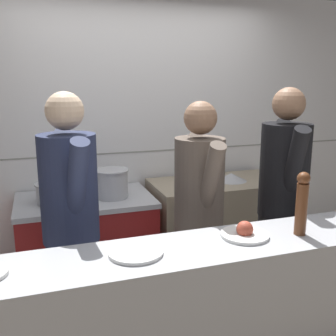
% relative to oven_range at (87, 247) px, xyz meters
% --- Properties ---
extents(wall_back_tiled, '(8.00, 0.06, 2.60)m').
position_rel_oven_range_xyz_m(wall_back_tiled, '(0.57, 0.40, 0.87)').
color(wall_back_tiled, white).
rests_on(wall_back_tiled, ground_plane).
extents(oven_range, '(1.10, 0.71, 0.86)m').
position_rel_oven_range_xyz_m(oven_range, '(0.00, 0.00, 0.00)').
color(oven_range, maroon).
rests_on(oven_range, ground_plane).
extents(prep_counter, '(1.23, 0.65, 0.90)m').
position_rel_oven_range_xyz_m(prep_counter, '(1.22, -0.00, 0.02)').
color(prep_counter, gray).
rests_on(prep_counter, ground_plane).
extents(pass_counter, '(3.26, 0.45, 0.96)m').
position_rel_oven_range_xyz_m(pass_counter, '(0.65, -1.39, 0.05)').
color(pass_counter, '#B7BABF').
rests_on(pass_counter, ground_plane).
extents(stock_pot, '(0.31, 0.31, 0.16)m').
position_rel_oven_range_xyz_m(stock_pot, '(-0.23, -0.05, 0.52)').
color(stock_pot, '#B7BABF').
rests_on(stock_pot, oven_range).
extents(sauce_pot, '(0.28, 0.28, 0.23)m').
position_rel_oven_range_xyz_m(sauce_pot, '(0.22, -0.05, 0.55)').
color(sauce_pot, '#B7BABF').
rests_on(sauce_pot, oven_range).
extents(mixing_bowl_steel, '(0.29, 0.29, 0.07)m').
position_rel_oven_range_xyz_m(mixing_bowl_steel, '(1.33, -0.01, 0.50)').
color(mixing_bowl_steel, '#B7BABF').
rests_on(mixing_bowl_steel, prep_counter).
extents(plated_dish_appetiser, '(0.28, 0.28, 0.02)m').
position_rel_oven_range_xyz_m(plated_dish_appetiser, '(0.08, -1.38, 0.54)').
color(plated_dish_appetiser, white).
rests_on(plated_dish_appetiser, pass_counter).
extents(plated_dish_dessert, '(0.27, 0.27, 0.09)m').
position_rel_oven_range_xyz_m(plated_dish_dessert, '(0.71, -1.35, 0.55)').
color(plated_dish_dessert, white).
rests_on(plated_dish_dessert, pass_counter).
extents(pepper_mill, '(0.07, 0.07, 0.36)m').
position_rel_oven_range_xyz_m(pepper_mill, '(1.02, -1.43, 0.72)').
color(pepper_mill, brown).
rests_on(pepper_mill, pass_counter).
extents(chef_head_cook, '(0.40, 0.76, 1.74)m').
position_rel_oven_range_xyz_m(chef_head_cook, '(-0.17, -0.74, 0.54)').
color(chef_head_cook, black).
rests_on(chef_head_cook, ground_plane).
extents(chef_sous, '(0.36, 0.73, 1.67)m').
position_rel_oven_range_xyz_m(chef_sous, '(0.68, -0.77, 0.50)').
color(chef_sous, black).
rests_on(chef_sous, ground_plane).
extents(chef_line, '(0.45, 0.76, 1.76)m').
position_rel_oven_range_xyz_m(chef_line, '(1.36, -0.77, 0.55)').
color(chef_line, black).
rests_on(chef_line, ground_plane).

